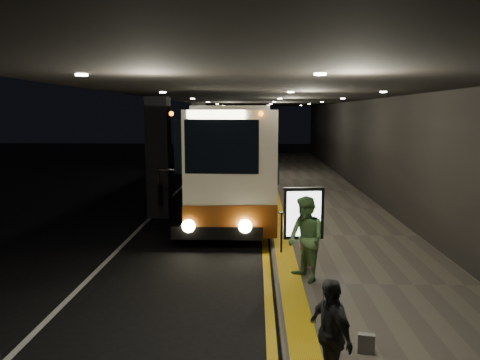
{
  "coord_description": "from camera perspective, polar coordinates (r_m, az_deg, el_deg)",
  "views": [
    {
      "loc": [
        2.08,
        -12.95,
        3.83
      ],
      "look_at": [
        1.56,
        1.78,
        1.7
      ],
      "focal_mm": 35.0,
      "sensor_mm": 36.0,
      "label": 1
    }
  ],
  "objects": [
    {
      "name": "coach_main",
      "position": [
        18.68,
        -1.26,
        2.21
      ],
      "size": [
        3.31,
        12.63,
        3.9
      ],
      "rotation": [
        0.0,
        0.0,
        0.06
      ],
      "color": "#EFE6C8",
      "rests_on": "ground"
    },
    {
      "name": "bag_polka",
      "position": [
        7.86,
        15.13,
        -18.7
      ],
      "size": [
        0.27,
        0.15,
        0.31
      ],
      "primitive_type": "cube",
      "rotation": [
        0.0,
        0.0,
        -0.18
      ],
      "color": "black",
      "rests_on": "sidewalk"
    },
    {
      "name": "kerb_stripe_yellow",
      "position": [
        18.35,
        2.83,
        -3.82
      ],
      "size": [
        0.18,
        50.0,
        0.01
      ],
      "primitive_type": "cube",
      "color": "gold",
      "rests_on": "ground"
    },
    {
      "name": "support_columns",
      "position": [
        17.4,
        -9.87,
        2.73
      ],
      "size": [
        0.8,
        24.8,
        4.4
      ],
      "color": "black",
      "rests_on": "ground"
    },
    {
      "name": "passenger_waiting_green",
      "position": [
        10.4,
        8.0,
        -7.15
      ],
      "size": [
        0.92,
        1.07,
        1.87
      ],
      "primitive_type": "imported",
      "rotation": [
        0.0,
        0.0,
        -1.09
      ],
      "color": "#517B44",
      "rests_on": "sidewalk"
    },
    {
      "name": "ground",
      "position": [
        13.66,
        -6.89,
        -8.12
      ],
      "size": [
        90.0,
        90.0,
        0.0
      ],
      "primitive_type": "plane",
      "color": "black"
    },
    {
      "name": "passenger_boarding",
      "position": [
        11.35,
        8.33,
        -6.32
      ],
      "size": [
        0.48,
        0.66,
        1.69
      ],
      "primitive_type": "imported",
      "rotation": [
        0.0,
        0.0,
        1.45
      ],
      "color": "#D262A4",
      "rests_on": "sidewalk"
    },
    {
      "name": "canopy",
      "position": [
        17.97,
        3.42,
        10.67
      ],
      "size": [
        9.0,
        50.0,
        0.4
      ],
      "primitive_type": "cube",
      "color": "black",
      "rests_on": "support_columns"
    },
    {
      "name": "terminal_wall",
      "position": [
        18.63,
        17.41,
        5.3
      ],
      "size": [
        0.1,
        50.0,
        6.0
      ],
      "primitive_type": "cube",
      "color": "black",
      "rests_on": "ground"
    },
    {
      "name": "coach_second",
      "position": [
        29.82,
        -0.08,
        4.07
      ],
      "size": [
        2.42,
        11.11,
        3.48
      ],
      "rotation": [
        0.0,
        0.0,
        -0.01
      ],
      "color": "#EFE6C8",
      "rests_on": "ground"
    },
    {
      "name": "sidewalk",
      "position": [
        18.53,
        10.29,
        -3.6
      ],
      "size": [
        4.5,
        50.0,
        0.15
      ],
      "primitive_type": "cube",
      "color": "#514C44",
      "rests_on": "ground"
    },
    {
      "name": "lane_line_white",
      "position": [
        18.76,
        -9.98,
        -3.67
      ],
      "size": [
        0.12,
        50.0,
        0.01
      ],
      "primitive_type": "cube",
      "color": "silver",
      "rests_on": "ground"
    },
    {
      "name": "stanchion_post",
      "position": [
        12.43,
        5.07,
        -6.41
      ],
      "size": [
        0.05,
        0.05,
        1.09
      ],
      "primitive_type": "cylinder",
      "color": "black",
      "rests_on": "sidewalk"
    },
    {
      "name": "passenger_waiting_grey",
      "position": [
        6.62,
        10.91,
        -17.96
      ],
      "size": [
        0.8,
        1.02,
        1.55
      ],
      "primitive_type": "imported",
      "rotation": [
        0.0,
        0.0,
        -1.14
      ],
      "color": "#454649",
      "rests_on": "sidewalk"
    },
    {
      "name": "info_sign",
      "position": [
        10.92,
        7.76,
        -4.23
      ],
      "size": [
        0.94,
        0.21,
        1.98
      ],
      "rotation": [
        0.0,
        0.0,
        0.1
      ],
      "color": "black",
      "rests_on": "sidewalk"
    },
    {
      "name": "tactile_strip",
      "position": [
        18.33,
        4.4,
        -3.36
      ],
      "size": [
        0.5,
        50.0,
        0.01
      ],
      "primitive_type": "cube",
      "color": "gold",
      "rests_on": "sidewalk"
    }
  ]
}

